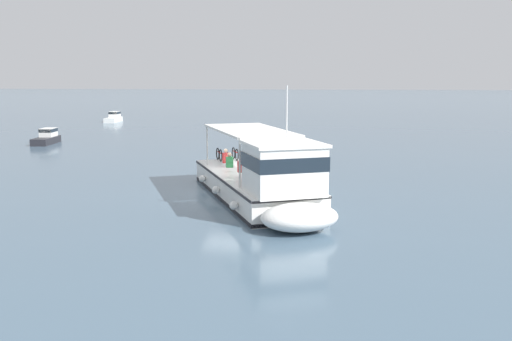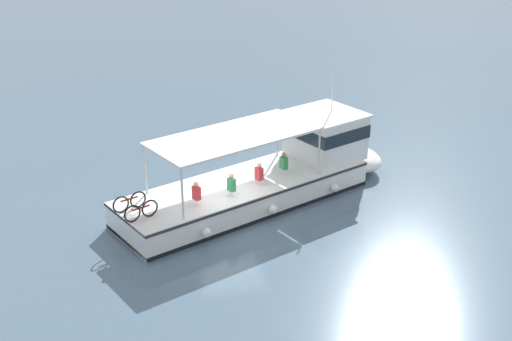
# 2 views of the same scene
# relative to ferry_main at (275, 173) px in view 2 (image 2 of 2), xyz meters

# --- Properties ---
(ground_plane) EXTENTS (400.00, 400.00, 0.00)m
(ground_plane) POSITION_rel_ferry_main_xyz_m (2.33, 1.85, -1.02)
(ground_plane) COLOR slate
(ferry_main) EXTENTS (12.89, 7.87, 5.32)m
(ferry_main) POSITION_rel_ferry_main_xyz_m (0.00, 0.00, 0.00)
(ferry_main) COLOR white
(ferry_main) RESTS_ON ground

